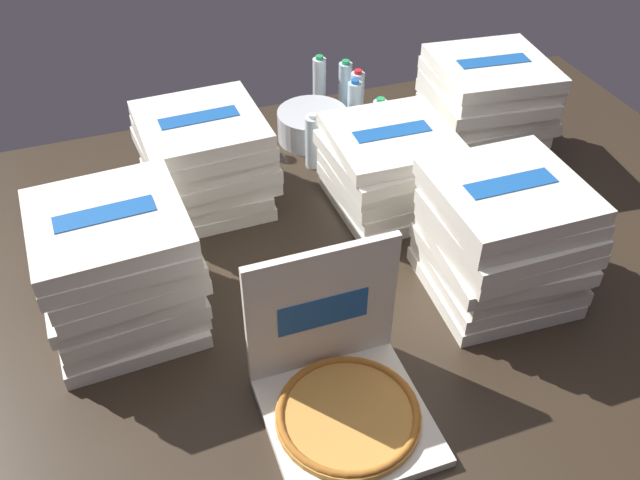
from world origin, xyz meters
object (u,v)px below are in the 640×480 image
Objects in this scene: ice_bucket at (313,125)px; water_bottle_0 at (313,142)px; pizza_stack_right_far at (118,269)px; water_bottle_2 at (345,86)px; pizza_stack_right_near at (205,160)px; open_pizza_box at (341,387)px; water_bottle_6 at (357,96)px; pizza_stack_center_near at (391,168)px; pizza_stack_left_near at (503,238)px; water_bottle_4 at (240,122)px; water_bottle_3 at (354,106)px; pizza_stack_left_far at (484,108)px; water_bottle_5 at (319,81)px; water_bottle_1 at (379,125)px.

ice_bucket is 1.26× the size of water_bottle_0.
pizza_stack_right_far is 1.43m from water_bottle_2.
pizza_stack_right_near is 0.57m from ice_bucket.
open_pizza_box reaches higher than water_bottle_6.
pizza_stack_right_near reaches higher than pizza_stack_center_near.
open_pizza_box is at bearing -121.97° from pizza_stack_center_near.
pizza_stack_left_near is 1.58× the size of ice_bucket.
water_bottle_3 is at bearing -4.23° from water_bottle_4.
pizza_stack_left_far is at bearing 64.27° from pizza_stack_left_near.
pizza_stack_left_far is at bearing -52.79° from water_bottle_2.
ice_bucket is at bearing 42.23° from pizza_stack_right_far.
water_bottle_5 is (-0.47, 0.58, -0.09)m from pizza_stack_left_far.
water_bottle_5 is (0.41, 0.22, 0.00)m from water_bottle_4.
pizza_stack_left_near is 0.97× the size of pizza_stack_left_far.
open_pizza_box is 0.96× the size of pizza_stack_right_near.
water_bottle_3 is 1.00× the size of water_bottle_5.
pizza_stack_right_near is 2.00× the size of water_bottle_1.
pizza_stack_right_far is at bearing -143.49° from water_bottle_0.
pizza_stack_left_near is at bearing -76.26° from ice_bucket.
water_bottle_6 is at bearing 66.45° from open_pizza_box.
water_bottle_6 is at bearing -80.98° from water_bottle_2.
pizza_stack_right_near is 2.00× the size of water_bottle_2.
pizza_stack_right_near is at bearing 54.50° from pizza_stack_right_far.
water_bottle_3 is at bearing 66.83° from open_pizza_box.
water_bottle_6 is (0.60, 1.38, 0.02)m from open_pizza_box.
water_bottle_0 and water_bottle_6 have the same top height.
water_bottle_0 is (0.43, 0.08, -0.06)m from pizza_stack_right_near.
open_pizza_box is at bearing -47.36° from pizza_stack_right_far.
pizza_stack_left_far reaches higher than water_bottle_2.
water_bottle_1 is at bearing -36.43° from ice_bucket.
open_pizza_box is 0.69m from pizza_stack_left_near.
pizza_stack_right_far is at bearing -162.33° from pizza_stack_left_far.
water_bottle_0 and water_bottle_4 have the same top height.
water_bottle_2 and water_bottle_5 have the same top height.
pizza_stack_right_far is (-0.36, -0.50, 0.02)m from pizza_stack_right_near.
water_bottle_6 is (0.11, 0.59, -0.04)m from pizza_stack_center_near.
water_bottle_5 is at bearing 103.88° from water_bottle_3.
water_bottle_4 is at bearing 116.81° from pizza_stack_left_near.
water_bottle_0 and water_bottle_1 have the same top height.
pizza_stack_left_far is 0.68m from ice_bucket.
water_bottle_5 is at bearing 129.02° from pizza_stack_left_far.
water_bottle_6 is (0.02, -0.10, 0.00)m from water_bottle_2.
pizza_stack_left_near is (0.74, -0.75, 0.02)m from pizza_stack_right_near.
water_bottle_5 is at bearing 89.76° from pizza_stack_center_near.
pizza_stack_left_far is 0.52m from water_bottle_3.
water_bottle_2 is 1.00× the size of water_bottle_6.
water_bottle_5 is (0.00, 0.77, -0.04)m from pizza_stack_center_near.
pizza_stack_left_far is 1.03× the size of pizza_stack_center_near.
water_bottle_0 is at bearing 169.42° from pizza_stack_left_far.
open_pizza_box is at bearing -134.49° from pizza_stack_left_far.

